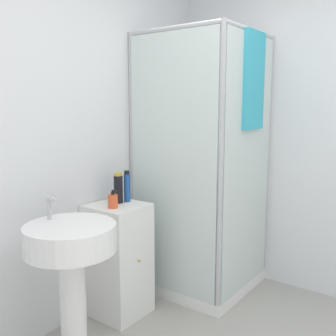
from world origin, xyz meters
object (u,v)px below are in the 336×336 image
Objects in this scene: sink at (71,259)px; shampoo_bottle_blue at (127,187)px; soap_dispenser at (113,201)px; shampoo_bottle_tall_black at (118,188)px.

shampoo_bottle_blue is at bearing 17.36° from sink.
sink is 0.79m from shampoo_bottle_blue.
sink is 0.58m from soap_dispenser.
shampoo_bottle_tall_black is at bearing 21.04° from sink.
shampoo_bottle_blue reaches higher than sink.
shampoo_bottle_tall_black is 0.07m from shampoo_bottle_blue.
shampoo_bottle_blue reaches higher than shampoo_bottle_tall_black.
sink is 7.82× the size of soap_dispenser.
sink is 4.35× the size of shampoo_bottle_blue.
shampoo_bottle_tall_black is (0.13, 0.07, 0.06)m from soap_dispenser.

